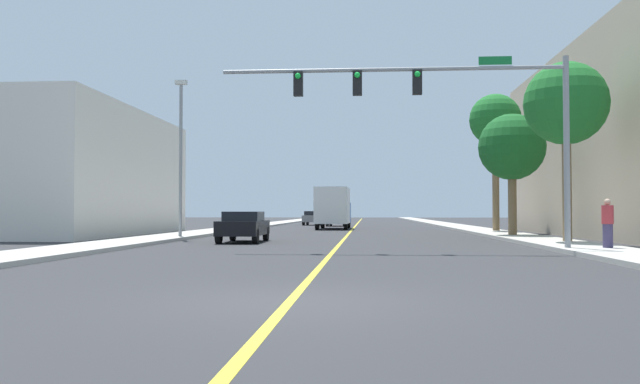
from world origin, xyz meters
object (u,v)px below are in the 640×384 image
(palm_far, at_px, (495,122))
(car_black, at_px, (244,226))
(traffic_signal_mast, at_px, (445,102))
(pedestrian, at_px, (608,223))
(car_red, at_px, (337,218))
(delivery_truck, at_px, (333,207))
(palm_near, at_px, (566,105))
(street_lamp, at_px, (181,149))
(car_gray, at_px, (314,218))
(palm_mid, at_px, (512,148))

(palm_far, xyz_separation_m, car_black, (-13.46, -13.40, -6.29))
(traffic_signal_mast, distance_m, pedestrian, 6.69)
(palm_far, height_order, car_red, palm_far)
(delivery_truck, bearing_deg, palm_near, -64.28)
(palm_near, bearing_deg, car_black, 174.36)
(traffic_signal_mast, distance_m, delivery_truck, 28.32)
(street_lamp, height_order, car_gray, street_lamp)
(palm_mid, bearing_deg, palm_near, -85.54)
(car_red, bearing_deg, palm_mid, -65.46)
(car_black, bearing_deg, car_red, 84.43)
(palm_near, distance_m, pedestrian, 6.73)
(traffic_signal_mast, height_order, car_gray, traffic_signal_mast)
(palm_mid, bearing_deg, delivery_truck, 123.06)
(street_lamp, relative_size, car_black, 1.81)
(traffic_signal_mast, bearing_deg, delivery_truck, 100.74)
(palm_mid, relative_size, delivery_truck, 0.86)
(palm_far, bearing_deg, street_lamp, -147.80)
(car_red, height_order, delivery_truck, delivery_truck)
(car_gray, height_order, car_red, car_red)
(palm_far, relative_size, car_black, 2.06)
(car_black, height_order, car_gray, car_gray)
(car_black, relative_size, delivery_truck, 0.58)
(palm_far, bearing_deg, palm_near, -90.02)
(delivery_truck, bearing_deg, street_lamp, -108.01)
(palm_mid, distance_m, car_gray, 32.65)
(palm_near, xyz_separation_m, palm_mid, (-0.57, 7.36, -1.04))
(traffic_signal_mast, bearing_deg, palm_far, 74.44)
(traffic_signal_mast, bearing_deg, car_black, 142.81)
(palm_far, bearing_deg, traffic_signal_mast, -105.56)
(palm_mid, bearing_deg, pedestrian, -87.88)
(car_gray, bearing_deg, traffic_signal_mast, -76.78)
(traffic_signal_mast, height_order, palm_near, palm_near)
(car_red, height_order, pedestrian, pedestrian)
(palm_far, distance_m, pedestrian, 20.44)
(street_lamp, bearing_deg, palm_far, 32.20)
(car_black, xyz_separation_m, delivery_truck, (2.80, 21.53, 0.94))
(car_red, relative_size, delivery_truck, 0.55)
(car_black, bearing_deg, pedestrian, -25.51)
(palm_near, xyz_separation_m, car_gray, (-13.35, 37.15, -4.94))
(palm_far, xyz_separation_m, car_gray, (-13.36, 22.42, -6.28))
(car_black, xyz_separation_m, car_gray, (0.11, 35.82, 0.01))
(traffic_signal_mast, xyz_separation_m, pedestrian, (5.30, -0.03, -4.09))
(palm_near, xyz_separation_m, pedestrian, (-0.12, -4.79, -4.72))
(delivery_truck, bearing_deg, pedestrian, -68.42)
(palm_near, height_order, palm_far, palm_far)
(car_red, bearing_deg, palm_far, -56.67)
(street_lamp, xyz_separation_m, palm_near, (17.06, -3.98, 1.32))
(palm_far, height_order, car_gray, palm_far)
(car_gray, bearing_deg, street_lamp, -93.88)
(palm_far, bearing_deg, car_red, 120.49)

